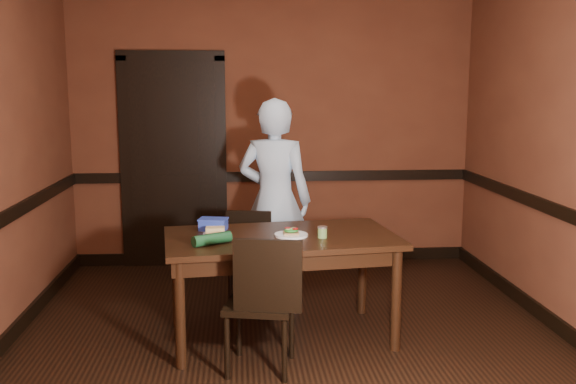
{
  "coord_description": "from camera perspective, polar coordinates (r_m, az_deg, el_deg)",
  "views": [
    {
      "loc": [
        -0.36,
        -4.21,
        1.81
      ],
      "look_at": [
        0.0,
        0.35,
        1.05
      ],
      "focal_mm": 40.0,
      "sensor_mm": 36.0,
      "label": 1
    }
  ],
  "objects": [
    {
      "name": "floor",
      "position": [
        4.6,
        0.35,
        -13.75
      ],
      "size": [
        4.0,
        4.5,
        0.01
      ],
      "primitive_type": "cube",
      "color": "black",
      "rests_on": "ground"
    },
    {
      "name": "wall_back",
      "position": [
        6.49,
        -1.33,
        5.35
      ],
      "size": [
        4.0,
        0.02,
        2.7
      ],
      "primitive_type": "cube",
      "color": "#5E2E1C",
      "rests_on": "ground"
    },
    {
      "name": "wall_front",
      "position": [
        2.05,
        5.75,
        -3.57
      ],
      "size": [
        4.0,
        0.02,
        2.7
      ],
      "primitive_type": "cube",
      "color": "#5E2E1C",
      "rests_on": "ground"
    },
    {
      "name": "dado_back",
      "position": [
        6.52,
        -1.3,
        1.4
      ],
      "size": [
        4.0,
        0.03,
        0.1
      ],
      "primitive_type": "cube",
      "color": "black",
      "rests_on": "ground"
    },
    {
      "name": "dado_right",
      "position": [
        4.91,
        24.16,
        -2.1
      ],
      "size": [
        0.03,
        4.5,
        0.1
      ],
      "primitive_type": "cube",
      "color": "black",
      "rests_on": "ground"
    },
    {
      "name": "baseboard_back",
      "position": [
        6.69,
        -1.28,
        -5.75
      ],
      "size": [
        4.0,
        0.03,
        0.12
      ],
      "primitive_type": "cube",
      "color": "black",
      "rests_on": "ground"
    },
    {
      "name": "baseboard_right",
      "position": [
        5.13,
        23.52,
        -11.34
      ],
      "size": [
        0.03,
        4.5,
        0.12
      ],
      "primitive_type": "cube",
      "color": "black",
      "rests_on": "ground"
    },
    {
      "name": "door",
      "position": [
        6.5,
        -10.15,
        2.93
      ],
      "size": [
        1.05,
        0.07,
        2.2
      ],
      "color": "black",
      "rests_on": "ground"
    },
    {
      "name": "dining_table",
      "position": [
        4.66,
        -0.62,
        -8.43
      ],
      "size": [
        1.72,
        1.1,
        0.76
      ],
      "primitive_type": "cube",
      "rotation": [
        0.0,
        0.0,
        0.12
      ],
      "color": "black",
      "rests_on": "floor"
    },
    {
      "name": "chair_far",
      "position": [
        5.18,
        -3.15,
        -6.38
      ],
      "size": [
        0.43,
        0.43,
        0.8
      ],
      "primitive_type": null,
      "rotation": [
        0.0,
        0.0,
        -0.16
      ],
      "color": "black",
      "rests_on": "floor"
    },
    {
      "name": "chair_near",
      "position": [
        4.15,
        -2.49,
        -9.69
      ],
      "size": [
        0.5,
        0.5,
        0.9
      ],
      "primitive_type": null,
      "rotation": [
        0.0,
        0.0,
        2.93
      ],
      "color": "black",
      "rests_on": "floor"
    },
    {
      "name": "person",
      "position": [
        5.41,
        -1.19,
        -0.72
      ],
      "size": [
        0.72,
        0.57,
        1.71
      ],
      "primitive_type": "imported",
      "rotation": [
        0.0,
        0.0,
        2.85
      ],
      "color": "silver",
      "rests_on": "floor"
    },
    {
      "name": "sandwich_plate",
      "position": [
        4.53,
        0.28,
        -3.73
      ],
      "size": [
        0.24,
        0.24,
        0.06
      ],
      "rotation": [
        0.0,
        0.0,
        -0.24
      ],
      "color": "white",
      "rests_on": "dining_table"
    },
    {
      "name": "sauce_jar",
      "position": [
        4.48,
        3.07,
        -3.58
      ],
      "size": [
        0.07,
        0.07,
        0.08
      ],
      "rotation": [
        0.0,
        0.0,
        -0.08
      ],
      "color": "olive",
      "rests_on": "dining_table"
    },
    {
      "name": "cheese_saucer",
      "position": [
        4.6,
        -6.48,
        -3.53
      ],
      "size": [
        0.18,
        0.18,
        0.06
      ],
      "rotation": [
        0.0,
        0.0,
        -0.13
      ],
      "color": "white",
      "rests_on": "dining_table"
    },
    {
      "name": "food_tub",
      "position": [
        4.75,
        -6.66,
        -2.85
      ],
      "size": [
        0.23,
        0.18,
        0.09
      ],
      "rotation": [
        0.0,
        0.0,
        -0.22
      ],
      "color": "blue",
      "rests_on": "dining_table"
    },
    {
      "name": "wrapped_veg",
      "position": [
        4.32,
        -6.78,
        -4.18
      ],
      "size": [
        0.27,
        0.21,
        0.08
      ],
      "primitive_type": "cylinder",
      "rotation": [
        0.0,
        1.57,
        0.56
      ],
      "color": "#133E1F",
      "rests_on": "dining_table"
    }
  ]
}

